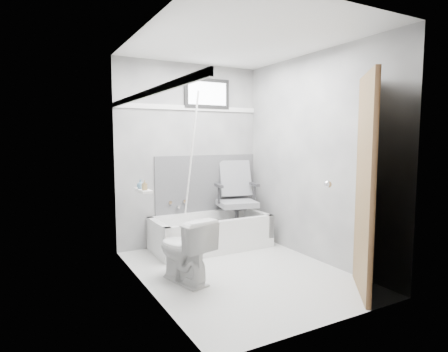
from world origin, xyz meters
TOP-DOWN VIEW (x-y plane):
  - floor at (0.00, 0.00)m, footprint 2.60×2.60m
  - ceiling at (0.00, 0.00)m, footprint 2.60×2.60m
  - wall_back at (0.00, 1.30)m, footprint 2.00×0.02m
  - wall_front at (0.00, -1.30)m, footprint 2.00×0.02m
  - wall_left at (-1.00, 0.00)m, footprint 0.02×2.60m
  - wall_right at (1.00, 0.00)m, footprint 0.02×2.60m
  - bathtub at (0.13, 0.93)m, footprint 1.50×0.70m
  - office_chair at (0.54, 0.98)m, footprint 0.69×0.69m
  - toilet at (-0.62, 0.03)m, footprint 0.51×0.73m
  - door at (0.98, -1.28)m, footprint 0.78×0.78m
  - window at (0.25, 1.29)m, footprint 0.66×0.04m
  - backerboard at (0.25, 1.29)m, footprint 1.50×0.02m
  - trim_back at (0.00, 1.29)m, footprint 2.00×0.02m
  - trim_left at (-0.99, 0.00)m, footprint 0.02×2.60m
  - pole at (-0.10, 1.06)m, footprint 0.02×0.56m
  - shelf at (-0.93, 0.35)m, footprint 0.10×0.32m
  - soap_bottle_a at (-0.94, 0.27)m, footprint 0.05×0.05m
  - soap_bottle_b at (-0.94, 0.41)m, footprint 0.11×0.11m
  - faucet at (-0.20, 1.27)m, footprint 0.26×0.10m

SIDE VIEW (x-z plane):
  - floor at x=0.00m, z-range 0.00..0.00m
  - bathtub at x=0.13m, z-range 0.00..0.42m
  - toilet at x=-0.62m, z-range 0.00..0.65m
  - faucet at x=-0.20m, z-range 0.47..0.63m
  - office_chair at x=0.54m, z-range 0.12..1.12m
  - backerboard at x=0.25m, z-range 0.41..1.19m
  - shelf at x=-0.93m, z-range 0.89..0.91m
  - soap_bottle_b at x=-0.94m, z-range 0.91..1.01m
  - soap_bottle_a at x=-0.94m, z-range 0.92..1.01m
  - door at x=0.98m, z-range 0.00..2.00m
  - pole at x=-0.10m, z-range 0.11..1.99m
  - wall_back at x=0.00m, z-range 0.00..2.40m
  - wall_front at x=0.00m, z-range 0.00..2.40m
  - wall_left at x=-1.00m, z-range 0.00..2.40m
  - wall_right at x=1.00m, z-range 0.00..2.40m
  - trim_back at x=0.00m, z-range 1.79..1.85m
  - trim_left at x=-0.99m, z-range 1.79..1.85m
  - window at x=0.25m, z-range 1.82..2.22m
  - ceiling at x=0.00m, z-range 2.40..2.40m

